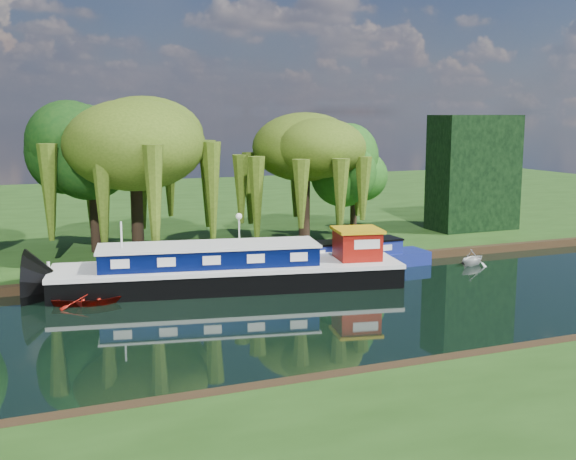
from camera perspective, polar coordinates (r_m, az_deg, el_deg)
name	(u,v)px	position (r m, az deg, el deg)	size (l,w,h in m)	color
ground	(305,313)	(31.64, 1.33, -6.58)	(120.00, 120.00, 0.00)	black
far_bank	(148,210)	(63.63, -10.99, 1.53)	(120.00, 52.00, 0.45)	#1D3D10
dutch_barge	(231,270)	(36.04, -4.50, -3.15)	(17.61, 7.05, 3.63)	black
narrowboat	(331,259)	(39.86, 3.42, -2.34)	(11.91, 2.19, 1.73)	navy
red_dinghy	(88,304)	(34.37, -15.51, -5.63)	(2.24, 3.14, 0.65)	maroon
white_cruiser	(472,265)	(42.63, 14.36, -2.70)	(1.69, 1.96, 1.03)	silver
willow_left	(135,147)	(42.44, -12.01, 6.47)	(7.18, 7.18, 8.61)	black
willow_right	(304,159)	(44.92, 1.31, 5.66)	(6.01, 6.01, 7.33)	black
tree_far_mid	(92,158)	(43.69, -15.21, 5.54)	(4.94, 4.94, 8.08)	black
tree_far_right	(354,170)	(47.51, 5.25, 4.71)	(3.91, 3.91, 6.40)	black
conifer_hedge	(473,173)	(52.38, 14.45, 4.41)	(6.00, 3.00, 8.00)	black
lamppost	(239,223)	(40.90, -3.89, 0.52)	(0.36, 0.36, 2.56)	silver
mooring_posts	(234,257)	(38.89, -4.29, -2.15)	(19.16, 0.16, 1.00)	silver
reeds_near	(554,331)	(29.00, 20.26, -7.52)	(33.70, 1.50, 1.10)	#1C5316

